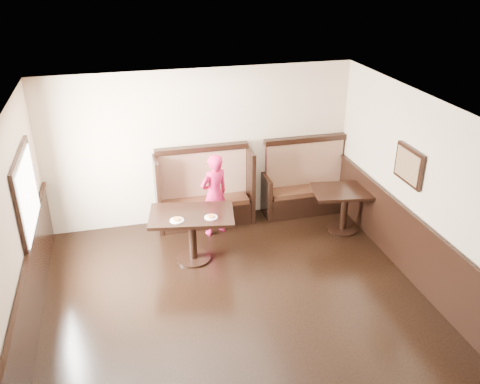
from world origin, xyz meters
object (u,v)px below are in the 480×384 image
object	(u,v)px
booth_main	(204,196)
booth_neighbor	(305,187)
table_main	(192,225)
table_neighbor	(345,200)
child	(214,195)

from	to	relation	value
booth_main	booth_neighbor	bearing A→B (deg)	-0.05
table_main	table_neighbor	world-z (taller)	table_main
booth_main	child	distance (m)	0.50
table_neighbor	child	xyz separation A→B (m)	(-2.25, 0.47, 0.15)
table_neighbor	child	bearing A→B (deg)	177.28
booth_main	child	bearing A→B (deg)	-77.14
table_main	booth_neighbor	bearing A→B (deg)	36.65
booth_main	table_neighbor	size ratio (longest dim) A/B	1.40
booth_main	booth_neighbor	world-z (taller)	same
table_neighbor	child	size ratio (longest dim) A/B	0.83
booth_neighbor	table_main	world-z (taller)	booth_neighbor
booth_main	table_main	size ratio (longest dim) A/B	1.22
booth_neighbor	table_main	xyz separation A→B (m)	(-2.37, -1.19, 0.16)
child	table_main	bearing A→B (deg)	32.09
table_neighbor	booth_main	bearing A→B (deg)	168.05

